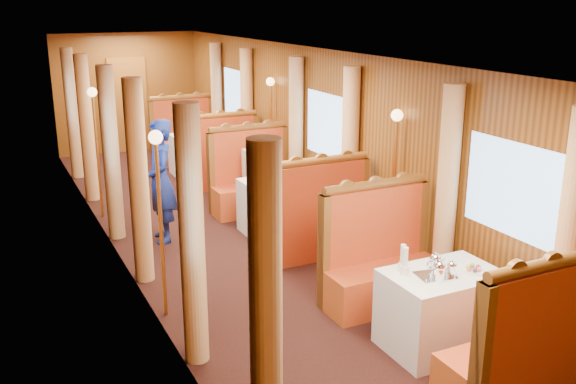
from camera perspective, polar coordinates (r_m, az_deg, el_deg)
floor at (r=8.83m, az=-5.07°, el=-4.20°), size 3.00×12.00×0.01m
ceiling at (r=8.28m, az=-5.52°, el=12.18°), size 3.00×12.00×0.01m
wall_far at (r=14.16m, az=-14.07°, el=8.53°), size 3.00×0.01×2.50m
wall_left at (r=8.08m, az=-15.28°, el=2.56°), size 0.01×12.00×2.50m
wall_right at (r=9.09m, az=3.61°, el=4.66°), size 0.01×12.00×2.50m
doorway_far at (r=14.17m, az=-13.97°, el=7.51°), size 0.80×0.04×2.00m
table_near at (r=6.23m, az=13.46°, el=-10.15°), size 1.05×0.72×0.75m
banquette_near_fwd at (r=5.57m, az=20.24°, el=-13.64°), size 1.30×0.55×1.34m
banquette_near_aft at (r=6.94m, az=8.21°, el=-6.53°), size 1.30×0.55×1.34m
table_mid at (r=8.98m, az=-0.66°, el=-1.24°), size 1.05×0.72×0.75m
banquette_mid_fwd at (r=8.11m, az=2.41°, el=-2.89°), size 1.30×0.55×1.34m
banquette_mid_aft at (r=9.86m, az=-3.18°, el=0.67°), size 1.30×0.55×1.34m
table_far at (r=12.13m, az=-7.76°, el=3.36°), size 1.05×0.72×0.75m
banquette_far_fwd at (r=11.18m, az=-6.12°, el=2.53°), size 1.30×0.55×1.34m
banquette_far_aft at (r=13.06m, az=-9.19°, el=4.47°), size 1.30×0.55×1.34m
tea_tray at (r=5.98m, az=12.97°, el=-7.26°), size 0.38×0.31×0.01m
teapot_left at (r=5.86m, az=13.27°, el=-7.06°), size 0.19×0.14×0.15m
teapot_right at (r=5.99m, az=14.31°, el=-6.80°), size 0.17×0.14×0.12m
teapot_back at (r=6.05m, az=12.93°, el=-6.34°), size 0.17×0.13×0.14m
fruit_plate at (r=6.16m, az=16.16°, el=-6.64°), size 0.22×0.22×0.05m
cup_inboard at (r=5.92m, az=10.35°, el=-6.31°), size 0.08×0.08×0.26m
cup_outboard at (r=5.98m, az=10.16°, el=-6.05°), size 0.08×0.08×0.26m
rose_vase_mid at (r=8.82m, az=-0.35°, el=2.15°), size 0.06×0.06×0.36m
rose_vase_far at (r=12.06m, az=-7.78°, el=5.96°), size 0.06×0.06×0.36m
window_left_near at (r=4.77m, az=-7.02°, el=-4.20°), size 0.01×1.20×0.90m
curtain_left_near_a at (r=4.25m, az=-2.00°, el=-10.87°), size 0.22×0.22×2.35m
curtain_left_near_b at (r=5.59m, az=-8.54°, el=-4.09°), size 0.22×0.22×2.35m
window_right_near at (r=6.32m, az=19.30°, el=0.22°), size 0.01×1.20×0.90m
curtain_right_near_a at (r=5.84m, az=23.67°, el=-4.46°), size 0.22×0.22×2.35m
curtain_right_near_b at (r=6.87m, az=13.92°, el=-0.43°), size 0.22×0.22×2.35m
window_left_mid at (r=8.04m, az=-15.28°, el=3.96°), size 0.01×1.20×0.90m
curtain_left_mid_a at (r=7.38m, az=-13.14°, el=0.80°), size 0.22×0.22×2.35m
curtain_left_mid_b at (r=8.86m, az=-15.47°, el=3.27°), size 0.22×0.22×2.35m
window_right_mid at (r=9.05m, az=3.55°, el=5.89°), size 0.01×1.20×0.90m
curtain_right_mid_a at (r=8.39m, az=5.51°, el=3.07°), size 0.22×0.22×2.35m
curtain_right_mid_b at (r=9.73m, az=0.72°, el=5.03°), size 0.22×0.22×2.35m
window_left_far at (r=11.44m, az=-18.73°, el=7.32°), size 0.01×1.20×0.90m
curtain_left_far_a at (r=10.74m, az=-17.46°, el=5.38°), size 0.22×0.22×2.35m
curtain_left_far_b at (r=12.26m, az=-18.63°, el=6.60°), size 0.22×0.22×2.35m
window_right_far at (r=12.17m, az=-4.64°, el=8.66°), size 0.01×1.20×0.90m
curtain_right_far_a at (r=11.46m, az=-3.67°, el=6.78°), size 0.22×0.22×2.35m
curtain_right_far_b at (r=12.90m, az=-6.34°, el=7.83°), size 0.22×0.22×2.35m
sconce_left_fore at (r=6.41m, az=-11.43°, el=0.45°), size 0.14×0.14×1.95m
sconce_right_fore at (r=7.57m, az=9.49°, el=3.05°), size 0.14×0.14×1.95m
sconce_left_aft at (r=9.76m, az=-16.78°, el=5.61°), size 0.14×0.14×1.95m
sconce_right_aft at (r=10.56m, az=-1.56°, el=7.11°), size 0.14×0.14×1.95m
steward at (r=8.69m, az=-11.25°, el=0.94°), size 0.45×0.64×1.66m
passenger at (r=9.57m, az=-2.68°, el=2.16°), size 0.40×0.44×0.76m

